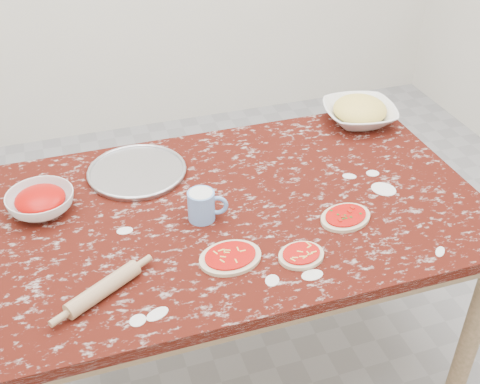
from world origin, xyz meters
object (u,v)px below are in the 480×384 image
(sauce_bowl, at_px, (41,203))
(flour_mug, at_px, (203,205))
(cheese_bowl, at_px, (359,114))
(pizza_tray, at_px, (137,172))
(worktable, at_px, (240,224))
(rolling_pin, at_px, (103,289))

(sauce_bowl, xyz_separation_m, flour_mug, (0.49, -0.20, 0.02))
(sauce_bowl, bearing_deg, cheese_bowl, 10.02)
(pizza_tray, relative_size, cheese_bowl, 1.19)
(worktable, height_order, pizza_tray, pizza_tray)
(worktable, distance_m, pizza_tray, 0.42)
(pizza_tray, distance_m, sauce_bowl, 0.36)
(worktable, xyz_separation_m, flour_mug, (-0.14, -0.04, 0.14))
(worktable, bearing_deg, pizza_tray, 135.37)
(cheese_bowl, bearing_deg, pizza_tray, -173.82)
(pizza_tray, bearing_deg, worktable, -44.63)
(worktable, distance_m, flour_mug, 0.20)
(rolling_pin, bearing_deg, pizza_tray, 71.24)
(sauce_bowl, bearing_deg, worktable, -14.85)
(pizza_tray, xyz_separation_m, flour_mug, (0.16, -0.32, 0.05))
(worktable, height_order, rolling_pin, rolling_pin)
(sauce_bowl, height_order, rolling_pin, sauce_bowl)
(rolling_pin, bearing_deg, worktable, 30.26)
(flour_mug, relative_size, rolling_pin, 0.55)
(worktable, bearing_deg, flour_mug, -165.44)
(rolling_pin, bearing_deg, sauce_bowl, 107.20)
(pizza_tray, relative_size, sauce_bowl, 1.58)
(sauce_bowl, relative_size, cheese_bowl, 0.75)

